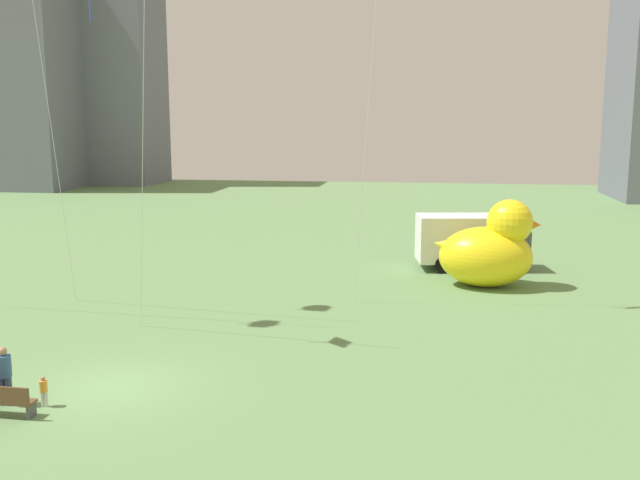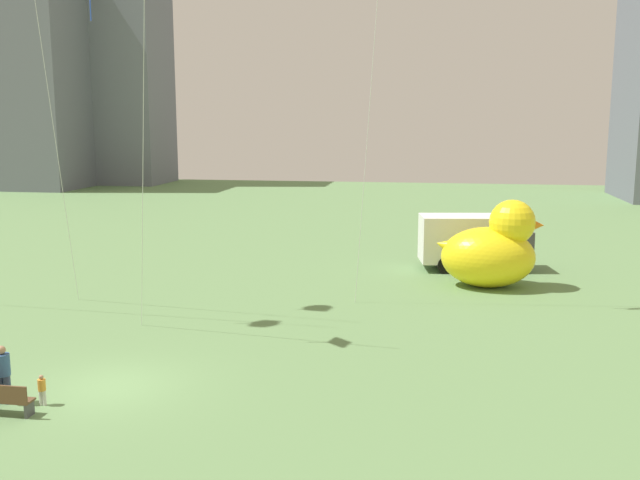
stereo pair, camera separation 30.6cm
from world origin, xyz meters
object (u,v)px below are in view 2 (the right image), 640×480
Objects in this scene: park_bench at (2,399)px; box_truck at (472,242)px; person_adult at (3,372)px; person_child at (42,389)px; giant_inflatable_duck at (492,250)px.

park_bench is 0.28× the size of box_truck.
box_truck reaches higher than park_bench.
person_adult is 1.90× the size of person_child.
box_truck reaches higher than person_adult.
giant_inflatable_duck is (13.22, 16.43, 1.28)m from person_child.
park_bench is 24.86m from box_truck.
giant_inflatable_duck is at bearing 48.98° from person_adult.
giant_inflatable_duck reaches higher than person_child.
person_adult is at bearing 119.04° from park_bench.
giant_inflatable_duck reaches higher than park_bench.
giant_inflatable_duck is at bearing 51.11° from park_bench.
giant_inflatable_duck is 0.85× the size of box_truck.
person_child is 23.81m from box_truck.
box_truck reaches higher than person_child.
person_adult is at bearing -131.02° from giant_inflatable_duck.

